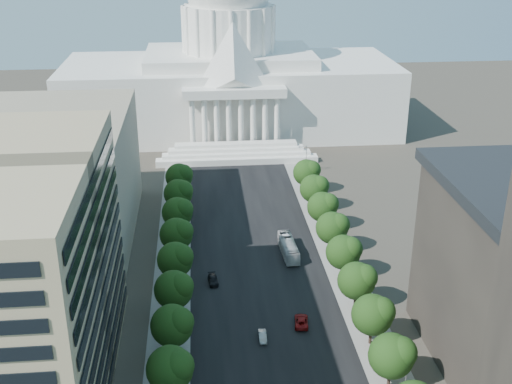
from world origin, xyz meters
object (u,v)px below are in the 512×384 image
object	(u,v)px
city_bus	(288,248)
car_silver	(263,336)
car_red	(301,321)
car_dark_b	(213,280)

from	to	relation	value
city_bus	car_silver	bearing A→B (deg)	-108.83
car_red	city_bus	distance (m)	28.48
car_red	city_bus	xyz separation A→B (m)	(1.47, 28.43, 1.04)
car_dark_b	car_red	bearing A→B (deg)	-51.45
car_red	city_bus	bearing A→B (deg)	-85.22
car_dark_b	car_silver	bearing A→B (deg)	-73.38
car_dark_b	city_bus	distance (m)	21.24
car_silver	car_dark_b	distance (m)	22.84
car_silver	car_red	world-z (taller)	car_red
car_silver	city_bus	distance (m)	33.85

